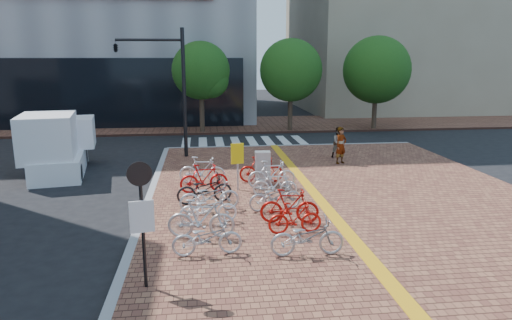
{
  "coord_description": "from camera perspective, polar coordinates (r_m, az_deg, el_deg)",
  "views": [
    {
      "loc": [
        -2.07,
        -13.14,
        5.03
      ],
      "look_at": [
        -0.08,
        3.31,
        1.3
      ],
      "focal_mm": 32.0,
      "sensor_mm": 36.0,
      "label": 1
    }
  ],
  "objects": [
    {
      "name": "bike_7",
      "position": [
        11.64,
        6.43,
        -9.54
      ],
      "size": [
        1.88,
        0.67,
        0.98
      ],
      "primitive_type": "imported",
      "rotation": [
        0.0,
        0.0,
        1.56
      ],
      "color": "#A3A3A7",
      "rests_on": "sidewalk"
    },
    {
      "name": "bike_10",
      "position": [
        14.9,
        2.41,
        -4.55
      ],
      "size": [
        1.87,
        0.95,
        0.94
      ],
      "primitive_type": "imported",
      "rotation": [
        0.0,
        0.0,
        1.77
      ],
      "color": "#A3A3A8",
      "rests_on": "sidewalk"
    },
    {
      "name": "bike_11",
      "position": [
        16.21,
        2.37,
        -3.07
      ],
      "size": [
        1.65,
        0.73,
        0.96
      ],
      "primitive_type": "imported",
      "rotation": [
        0.0,
        0.0,
        1.39
      ],
      "color": "silver",
      "rests_on": "sidewalk"
    },
    {
      "name": "tactile_strip",
      "position": [
        10.32,
        17.98,
        -16.16
      ],
      "size": [
        0.4,
        34.0,
        0.01
      ],
      "primitive_type": "cube",
      "color": "orange",
      "rests_on": "sidewalk"
    },
    {
      "name": "yellow_sign",
      "position": [
        16.94,
        -2.31,
        0.27
      ],
      "size": [
        0.48,
        0.16,
        1.79
      ],
      "color": "#B7B7BC",
      "rests_on": "sidewalk"
    },
    {
      "name": "kerb_north",
      "position": [
        26.12,
        4.41,
        1.72
      ],
      "size": [
        14.0,
        0.25,
        0.15
      ],
      "primitive_type": "cube",
      "color": "gray",
      "rests_on": "ground"
    },
    {
      "name": "bike_3",
      "position": [
        14.84,
        -5.85,
        -4.5
      ],
      "size": [
        2.03,
        0.98,
        1.02
      ],
      "primitive_type": "imported",
      "rotation": [
        0.0,
        0.0,
        1.73
      ],
      "color": "silver",
      "rests_on": "sidewalk"
    },
    {
      "name": "far_sidewalk",
      "position": [
        34.56,
        -3.42,
        4.43
      ],
      "size": [
        70.0,
        8.0,
        0.15
      ],
      "primitive_type": "cube",
      "color": "brown",
      "rests_on": "ground"
    },
    {
      "name": "sidewalk",
      "position": [
        10.79,
        22.96,
        -15.73
      ],
      "size": [
        14.0,
        34.0,
        0.15
      ],
      "primitive_type": "cube",
      "color": "brown",
      "rests_on": "ground"
    },
    {
      "name": "pedestrian_a",
      "position": [
        21.71,
        10.57,
        1.8
      ],
      "size": [
        0.75,
        0.67,
        1.72
      ],
      "primitive_type": "imported",
      "rotation": [
        0.0,
        0.0,
        0.52
      ],
      "color": "gray",
      "rests_on": "sidewalk"
    },
    {
      "name": "bike_1",
      "position": [
        12.69,
        -6.88,
        -7.32
      ],
      "size": [
        1.91,
        0.76,
        1.12
      ],
      "primitive_type": "imported",
      "rotation": [
        0.0,
        0.0,
        1.44
      ],
      "color": "#B2B2B7",
      "rests_on": "sidewalk"
    },
    {
      "name": "traffic_light_pole",
      "position": [
        22.93,
        -12.76,
        11.01
      ],
      "size": [
        3.37,
        1.3,
        6.27
      ],
      "color": "black",
      "rests_on": "sidewalk"
    },
    {
      "name": "bike_4",
      "position": [
        15.69,
        -6.45,
        -3.6
      ],
      "size": [
        2.0,
        1.0,
        1.0
      ],
      "primitive_type": "imported",
      "rotation": [
        0.0,
        0.0,
        1.76
      ],
      "color": "black",
      "rests_on": "sidewalk"
    },
    {
      "name": "bike_12",
      "position": [
        17.28,
        1.99,
        -1.83
      ],
      "size": [
        1.84,
        0.55,
        1.1
      ],
      "primitive_type": "imported",
      "rotation": [
        0.0,
        0.0,
        1.59
      ],
      "color": "silver",
      "rests_on": "sidewalk"
    },
    {
      "name": "box_truck",
      "position": [
        21.72,
        -23.47,
        1.7
      ],
      "size": [
        2.79,
        4.99,
        2.73
      ],
      "color": "white",
      "rests_on": "ground"
    },
    {
      "name": "bike_5",
      "position": [
        16.89,
        -6.52,
        -2.29
      ],
      "size": [
        1.83,
        0.71,
        1.07
      ],
      "primitive_type": "imported",
      "rotation": [
        0.0,
        0.0,
        1.69
      ],
      "color": "red",
      "rests_on": "sidewalk"
    },
    {
      "name": "ground",
      "position": [
        14.22,
        1.92,
        -8.04
      ],
      "size": [
        120.0,
        120.0,
        0.0
      ],
      "primitive_type": "plane",
      "color": "black",
      "rests_on": "ground"
    },
    {
      "name": "notice_sign",
      "position": [
        9.88,
        -14.11,
        -6.04
      ],
      "size": [
        0.52,
        0.16,
        2.81
      ],
      "color": "black",
      "rests_on": "sidewalk"
    },
    {
      "name": "crosswalk",
      "position": [
        27.72,
        -1.48,
        2.25
      ],
      "size": [
        7.5,
        4.0,
        0.01
      ],
      "color": "silver",
      "rests_on": "ground"
    },
    {
      "name": "street_trees",
      "position": [
        31.42,
        6.28,
        10.92
      ],
      "size": [
        16.2,
        4.6,
        6.35
      ],
      "color": "#38281E",
      "rests_on": "far_sidewalk"
    },
    {
      "name": "building_beige",
      "position": [
        49.56,
        17.78,
        16.71
      ],
      "size": [
        20.0,
        18.0,
        18.0
      ],
      "primitive_type": "cube",
      "color": "gray",
      "rests_on": "ground"
    },
    {
      "name": "bike_9",
      "position": [
        13.75,
        4.21,
        -5.77
      ],
      "size": [
        1.83,
        0.75,
        1.07
      ],
      "primitive_type": "imported",
      "rotation": [
        0.0,
        0.0,
        1.43
      ],
      "color": "#A2110B",
      "rests_on": "sidewalk"
    },
    {
      "name": "bike_0",
      "position": [
        11.67,
        -6.14,
        -9.64
      ],
      "size": [
        1.79,
        0.72,
        0.92
      ],
      "primitive_type": "imported",
      "rotation": [
        0.0,
        0.0,
        1.63
      ],
      "color": "#B7B7BC",
      "rests_on": "sidewalk"
    },
    {
      "name": "bike_2",
      "position": [
        13.83,
        -5.99,
        -6.05
      ],
      "size": [
        1.77,
        0.72,
        0.91
      ],
      "primitive_type": "imported",
      "rotation": [
        0.0,
        0.0,
        1.64
      ],
      "color": "white",
      "rests_on": "sidewalk"
    },
    {
      "name": "bike_13",
      "position": [
        18.16,
        0.67,
        -1.18
      ],
      "size": [
        1.78,
        0.62,
        1.05
      ],
      "primitive_type": "imported",
      "rotation": [
        0.0,
        0.0,
        1.5
      ],
      "color": "#AA120C",
      "rests_on": "sidewalk"
    },
    {
      "name": "pedestrian_b",
      "position": [
        23.0,
        10.32,
        2.17
      ],
      "size": [
        0.83,
        0.7,
        1.53
      ],
      "primitive_type": "imported",
      "rotation": [
        0.0,
        0.0,
        0.17
      ],
      "color": "#484F5C",
      "rests_on": "sidewalk"
    },
    {
      "name": "bike_8",
      "position": [
        13.0,
        4.89,
        -7.21
      ],
      "size": [
        1.56,
        0.49,
        0.93
      ],
      "primitive_type": "imported",
      "rotation": [
        0.0,
        0.0,
        1.61
      ],
      "color": "red",
      "rests_on": "sidewalk"
    },
    {
      "name": "utility_box",
      "position": [
        17.9,
        0.83,
        -0.98
      ],
      "size": [
        0.62,
        0.47,
        1.3
      ],
      "primitive_type": "cube",
      "rotation": [
        0.0,
        0.0,
        -0.07
      ],
      "color": "#A7A7AC",
      "rests_on": "sidewalk"
    },
    {
      "name": "bike_6",
      "position": [
        18.03,
        -6.74,
        -1.29
      ],
      "size": [
        1.9,
        0.82,
        1.1
      ],
      "primitive_type": "imported",
      "rotation": [
        0.0,
        0.0,
        1.4
      ],
      "color": "silver",
      "rests_on": "sidewalk"
    }
  ]
}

